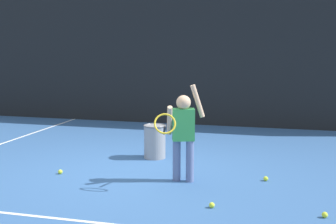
{
  "coord_description": "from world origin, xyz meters",
  "views": [
    {
      "loc": [
        2.25,
        -6.34,
        1.87
      ],
      "look_at": [
        0.42,
        0.43,
        0.85
      ],
      "focal_mm": 48.85,
      "sensor_mm": 36.0,
      "label": 1
    }
  ],
  "objects_px": {
    "ball_hopper": "(155,141)",
    "tennis_ball_1": "(212,205)",
    "tennis_ball_5": "(266,179)",
    "tennis_ball_3": "(60,172)",
    "tennis_player": "(183,130)",
    "tennis_ball_2": "(325,215)",
    "tennis_ball_4": "(177,162)"
  },
  "relations": [
    {
      "from": "tennis_ball_1",
      "to": "tennis_ball_2",
      "type": "height_order",
      "value": "same"
    },
    {
      "from": "ball_hopper",
      "to": "tennis_ball_1",
      "type": "distance_m",
      "value": 2.51
    },
    {
      "from": "tennis_ball_3",
      "to": "tennis_ball_5",
      "type": "relative_size",
      "value": 1.0
    },
    {
      "from": "tennis_player",
      "to": "tennis_ball_4",
      "type": "bearing_deg",
      "value": 90.55
    },
    {
      "from": "ball_hopper",
      "to": "tennis_ball_1",
      "type": "relative_size",
      "value": 8.52
    },
    {
      "from": "ball_hopper",
      "to": "tennis_ball_4",
      "type": "distance_m",
      "value": 0.59
    },
    {
      "from": "tennis_ball_3",
      "to": "tennis_ball_5",
      "type": "height_order",
      "value": "same"
    },
    {
      "from": "tennis_ball_1",
      "to": "tennis_ball_3",
      "type": "distance_m",
      "value": 2.53
    },
    {
      "from": "ball_hopper",
      "to": "tennis_ball_3",
      "type": "bearing_deg",
      "value": -129.41
    },
    {
      "from": "ball_hopper",
      "to": "tennis_ball_1",
      "type": "bearing_deg",
      "value": -57.89
    },
    {
      "from": "ball_hopper",
      "to": "tennis_ball_2",
      "type": "relative_size",
      "value": 8.52
    },
    {
      "from": "tennis_ball_1",
      "to": "tennis_ball_4",
      "type": "height_order",
      "value": "same"
    },
    {
      "from": "ball_hopper",
      "to": "tennis_ball_1",
      "type": "height_order",
      "value": "ball_hopper"
    },
    {
      "from": "ball_hopper",
      "to": "tennis_ball_4",
      "type": "relative_size",
      "value": 8.52
    },
    {
      "from": "ball_hopper",
      "to": "tennis_ball_4",
      "type": "bearing_deg",
      "value": -30.78
    },
    {
      "from": "tennis_ball_2",
      "to": "tennis_ball_4",
      "type": "height_order",
      "value": "same"
    },
    {
      "from": "tennis_ball_5",
      "to": "tennis_ball_2",
      "type": "bearing_deg",
      "value": -60.46
    },
    {
      "from": "tennis_ball_2",
      "to": "tennis_ball_3",
      "type": "xyz_separation_m",
      "value": [
        -3.64,
        0.81,
        0.0
      ]
    },
    {
      "from": "tennis_player",
      "to": "tennis_ball_1",
      "type": "relative_size",
      "value": 20.46
    },
    {
      "from": "tennis_ball_3",
      "to": "tennis_ball_2",
      "type": "bearing_deg",
      "value": -12.47
    },
    {
      "from": "tennis_ball_2",
      "to": "tennis_player",
      "type": "bearing_deg",
      "value": 153.37
    },
    {
      "from": "ball_hopper",
      "to": "tennis_ball_3",
      "type": "xyz_separation_m",
      "value": [
        -1.06,
        -1.3,
        -0.26
      ]
    },
    {
      "from": "tennis_ball_2",
      "to": "tennis_ball_4",
      "type": "bearing_deg",
      "value": 139.25
    },
    {
      "from": "ball_hopper",
      "to": "tennis_ball_4",
      "type": "height_order",
      "value": "ball_hopper"
    },
    {
      "from": "ball_hopper",
      "to": "tennis_ball_1",
      "type": "xyz_separation_m",
      "value": [
        1.33,
        -2.12,
        -0.26
      ]
    },
    {
      "from": "ball_hopper",
      "to": "tennis_ball_5",
      "type": "relative_size",
      "value": 8.52
    },
    {
      "from": "tennis_ball_3",
      "to": "tennis_ball_4",
      "type": "relative_size",
      "value": 1.0
    },
    {
      "from": "tennis_player",
      "to": "tennis_ball_5",
      "type": "xyz_separation_m",
      "value": [
        1.12,
        0.32,
        -0.69
      ]
    },
    {
      "from": "tennis_ball_5",
      "to": "tennis_player",
      "type": "bearing_deg",
      "value": -163.85
    },
    {
      "from": "tennis_player",
      "to": "tennis_ball_4",
      "type": "xyz_separation_m",
      "value": [
        -0.3,
        0.92,
        -0.69
      ]
    },
    {
      "from": "tennis_ball_5",
      "to": "tennis_ball_3",
      "type": "bearing_deg",
      "value": -171.65
    },
    {
      "from": "tennis_ball_1",
      "to": "tennis_player",
      "type": "bearing_deg",
      "value": 121.56
    }
  ]
}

